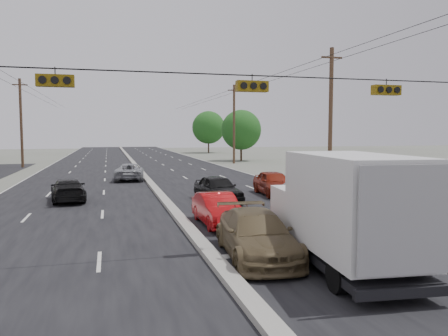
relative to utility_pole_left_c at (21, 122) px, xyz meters
The scene contains 18 objects.
ground 42.22m from the utility_pole_left_c, 72.65° to the right, with size 200.00×200.00×0.00m, color #606356.
road_surface 16.80m from the utility_pole_left_c, 38.66° to the right, with size 20.00×160.00×0.02m, color black.
center_median 16.77m from the utility_pole_left_c, 38.66° to the right, with size 0.50×160.00×0.20m, color gray.
utility_pole_left_c is the anchor object (origin of this frame).
utility_pole_right_b 35.36m from the utility_pole_left_c, 45.00° to the right, with size 1.60×0.30×10.00m.
utility_pole_right_c 25.00m from the utility_pole_left_c, ahead, with size 1.60×0.30×10.00m.
traffic_signals 42.35m from the utility_pole_left_c, 70.84° to the right, with size 25.00×0.30×0.54m.
tree_right_mid 27.96m from the utility_pole_left_c, 10.30° to the left, with size 5.60×5.60×7.14m.
tree_right_far 41.38m from the utility_pole_left_c, 46.47° to the left, with size 6.40×6.40×8.16m.
box_truck 45.40m from the utility_pole_left_c, 69.32° to the right, with size 2.87×6.78×3.35m.
tan_sedan 43.33m from the utility_pole_left_c, 71.19° to the right, with size 2.03×5.00×1.45m, color brown.
red_sedan 38.62m from the utility_pole_left_c, 68.76° to the right, with size 1.43×4.10×1.35m, color #A50A0C.
queue_car_a 33.78m from the utility_pole_left_c, 62.59° to the right, with size 1.78×4.43×1.51m, color black.
queue_car_b 38.88m from the utility_pole_left_c, 60.20° to the right, with size 1.47×4.22×1.39m, color silver.
queue_car_d 39.64m from the utility_pole_left_c, 59.51° to the right, with size 2.19×5.39×1.57m, color navy.
queue_car_e 34.39m from the utility_pole_left_c, 55.14° to the right, with size 1.81×4.49×1.53m, color maroon.
oncoming_near 28.50m from the utility_pole_left_c, 75.29° to the right, with size 1.82×4.49×1.30m, color black.
oncoming_far 20.51m from the utility_pole_left_c, 56.34° to the right, with size 2.30×4.98×1.38m, color #93969A.
Camera 1 is at (-3.06, -13.61, 3.95)m, focal length 35.00 mm.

